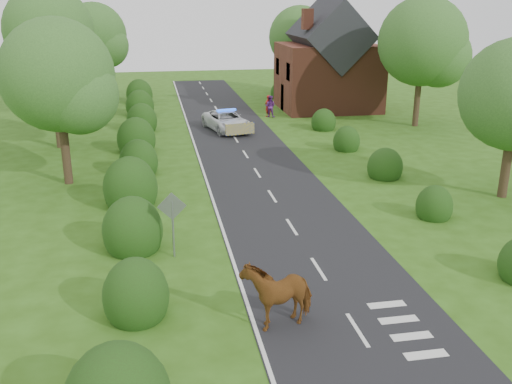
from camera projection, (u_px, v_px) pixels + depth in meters
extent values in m
plane|color=#315713|center=(319.00, 269.00, 20.27)|extent=(120.00, 120.00, 0.00)
cube|color=black|center=(248.00, 159.00, 34.23)|extent=(6.00, 70.00, 0.02)
cube|color=white|center=(357.00, 330.00, 16.53)|extent=(0.12, 1.80, 0.01)
cube|color=white|center=(319.00, 269.00, 20.26)|extent=(0.12, 1.80, 0.01)
cube|color=white|center=(292.00, 227.00, 23.98)|extent=(0.12, 1.80, 0.01)
cube|color=white|center=(272.00, 196.00, 27.71)|extent=(0.12, 1.80, 0.01)
cube|color=white|center=(257.00, 173.00, 31.44)|extent=(0.12, 1.80, 0.01)
cube|color=white|center=(245.00, 154.00, 35.16)|extent=(0.12, 1.80, 0.01)
cube|color=white|center=(236.00, 139.00, 38.89)|extent=(0.12, 1.80, 0.01)
cube|color=white|center=(228.00, 127.00, 42.61)|extent=(0.12, 1.80, 0.01)
cube|color=white|center=(222.00, 117.00, 46.34)|extent=(0.12, 1.80, 0.01)
cube|color=white|center=(216.00, 108.00, 50.06)|extent=(0.12, 1.80, 0.01)
cube|color=white|center=(211.00, 100.00, 53.79)|extent=(0.12, 1.80, 0.01)
cube|color=white|center=(207.00, 94.00, 57.51)|extent=(0.12, 1.80, 0.01)
cube|color=white|center=(203.00, 88.00, 61.24)|extent=(0.12, 1.80, 0.01)
cube|color=white|center=(200.00, 83.00, 64.96)|extent=(0.12, 1.80, 0.01)
cube|color=white|center=(200.00, 161.00, 33.74)|extent=(0.12, 70.00, 0.01)
cube|color=white|center=(426.00, 355.00, 15.38)|extent=(1.20, 0.35, 0.01)
cube|color=white|center=(411.00, 336.00, 16.21)|extent=(1.20, 0.35, 0.01)
cube|color=white|center=(398.00, 320.00, 17.05)|extent=(1.20, 0.35, 0.01)
cube|color=white|center=(387.00, 305.00, 17.89)|extent=(1.20, 0.35, 0.01)
ellipsoid|color=#233B14|center=(136.00, 296.00, 17.12)|extent=(2.00, 2.10, 2.40)
ellipsoid|color=#233B14|center=(133.00, 231.00, 21.72)|extent=(2.30, 2.41, 2.70)
ellipsoid|color=#233B14|center=(131.00, 188.00, 26.31)|extent=(2.50, 2.62, 3.00)
ellipsoid|color=#233B14|center=(139.00, 162.00, 31.06)|extent=(2.10, 2.20, 2.50)
ellipsoid|color=#233B14|center=(136.00, 140.00, 35.66)|extent=(2.40, 2.52, 2.80)
ellipsoid|color=#233B14|center=(142.00, 121.00, 41.32)|extent=(2.20, 2.31, 2.60)
ellipsoid|color=#233B14|center=(140.00, 106.00, 46.86)|extent=(2.30, 2.41, 2.70)
ellipsoid|color=#233B14|center=(139.00, 94.00, 52.42)|extent=(2.40, 2.52, 2.80)
ellipsoid|color=#233B14|center=(434.00, 206.00, 24.91)|extent=(1.60, 1.68, 1.90)
ellipsoid|color=#233B14|center=(385.00, 167.00, 30.52)|extent=(1.90, 2.00, 2.10)
ellipsoid|color=#233B14|center=(347.00, 141.00, 36.10)|extent=(1.70, 1.78, 2.00)
ellipsoid|color=#233B14|center=(324.00, 122.00, 41.74)|extent=(1.80, 1.89, 2.00)
ellipsoid|color=#233B14|center=(279.00, 93.00, 54.74)|extent=(1.70, 1.78, 2.00)
cylinder|color=#332316|center=(65.00, 146.00, 29.10)|extent=(0.44, 0.44, 3.96)
sphere|color=#315923|center=(57.00, 75.00, 27.94)|extent=(5.60, 5.60, 5.60)
sphere|color=#498333|center=(78.00, 95.00, 27.88)|extent=(3.92, 3.92, 3.92)
cylinder|color=#332316|center=(57.00, 119.00, 36.33)|extent=(0.44, 0.44, 3.74)
sphere|color=#315923|center=(51.00, 64.00, 35.24)|extent=(5.60, 5.60, 5.60)
sphere|color=#498333|center=(68.00, 79.00, 35.16)|extent=(3.92, 3.92, 3.92)
cylinder|color=#332316|center=(55.00, 88.00, 45.21)|extent=(0.44, 0.44, 4.84)
sphere|color=#315923|center=(49.00, 30.00, 43.80)|extent=(6.80, 6.80, 6.80)
sphere|color=#498333|center=(65.00, 45.00, 43.72)|extent=(4.76, 4.76, 4.76)
cylinder|color=#332316|center=(98.00, 75.00, 55.06)|extent=(0.44, 0.44, 4.18)
sphere|color=#315923|center=(94.00, 35.00, 53.84)|extent=(6.00, 6.00, 6.00)
sphere|color=#498333|center=(106.00, 45.00, 53.76)|extent=(4.20, 4.20, 4.20)
cylinder|color=#332316|center=(507.00, 162.00, 27.16)|extent=(0.44, 0.44, 3.52)
cylinder|color=#332316|center=(417.00, 97.00, 42.43)|extent=(0.44, 0.44, 4.40)
sphere|color=#315923|center=(422.00, 41.00, 41.14)|extent=(6.40, 6.40, 6.40)
sphere|color=#498333|center=(440.00, 56.00, 41.06)|extent=(4.48, 4.48, 4.48)
cylinder|color=#332316|center=(299.00, 75.00, 56.55)|extent=(0.44, 0.44, 3.96)
sphere|color=#315923|center=(300.00, 37.00, 55.39)|extent=(6.00, 6.00, 6.00)
sphere|color=#498333|center=(311.00, 47.00, 55.30)|extent=(4.20, 4.20, 4.20)
cylinder|color=gray|center=(173.00, 229.00, 20.92)|extent=(0.08, 0.08, 2.20)
cube|color=gray|center=(172.00, 206.00, 20.63)|extent=(1.06, 0.04, 1.06)
cube|color=brown|center=(328.00, 77.00, 48.94)|extent=(8.00, 7.00, 5.50)
cube|color=black|center=(329.00, 35.00, 47.83)|extent=(5.94, 7.40, 5.94)
cube|color=brown|center=(307.00, 19.00, 45.09)|extent=(0.80, 0.80, 1.60)
imported|color=#5B3414|center=(278.00, 296.00, 16.79)|extent=(2.62, 1.91, 1.67)
imported|color=white|center=(227.00, 121.00, 41.37)|extent=(3.48, 5.52, 1.42)
cube|color=yellow|center=(240.00, 129.00, 39.14)|extent=(2.08, 0.55, 0.78)
cube|color=blue|center=(226.00, 110.00, 41.11)|extent=(1.44, 0.60, 0.14)
imported|color=#A91F1D|center=(268.00, 106.00, 46.20)|extent=(0.76, 0.73, 1.75)
imported|color=#60247A|center=(270.00, 106.00, 46.07)|extent=(1.05, 0.96, 1.75)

